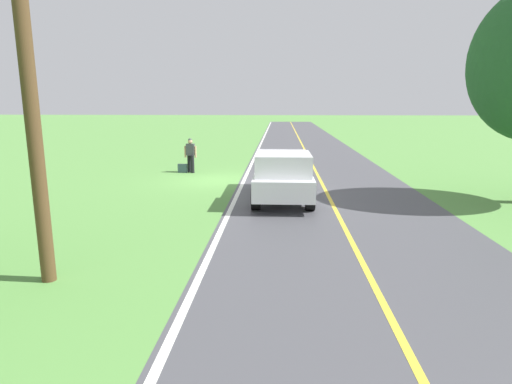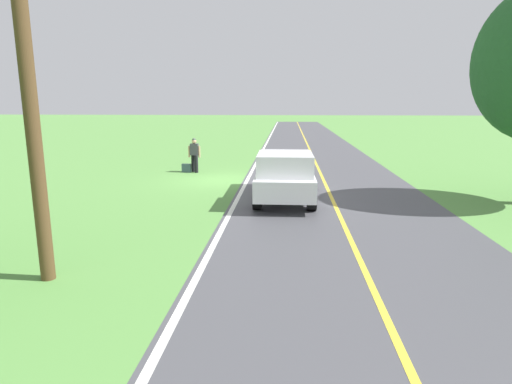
{
  "view_description": "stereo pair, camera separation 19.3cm",
  "coord_description": "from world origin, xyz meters",
  "px_view_note": "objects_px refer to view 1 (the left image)",
  "views": [
    {
      "loc": [
        -2.8,
        19.31,
        3.52
      ],
      "look_at": [
        -2.19,
        8.33,
        1.22
      ],
      "focal_mm": 30.21,
      "sensor_mm": 36.0,
      "label": 1
    },
    {
      "loc": [
        -2.99,
        19.3,
        3.52
      ],
      "look_at": [
        -2.19,
        8.33,
        1.22
      ],
      "focal_mm": 30.21,
      "sensor_mm": 36.0,
      "label": 2
    }
  ],
  "objects_px": {
    "hitchhiker_walking": "(191,153)",
    "utility_pole_roadside": "(30,96)",
    "pickup_truck_passing": "(283,174)",
    "suitcase_carried": "(183,168)"
  },
  "relations": [
    {
      "from": "hitchhiker_walking",
      "to": "pickup_truck_passing",
      "type": "distance_m",
      "value": 7.66
    },
    {
      "from": "hitchhiker_walking",
      "to": "pickup_truck_passing",
      "type": "xyz_separation_m",
      "value": [
        -4.62,
        6.11,
        -0.01
      ]
    },
    {
      "from": "suitcase_carried",
      "to": "utility_pole_roadside",
      "type": "bearing_deg",
      "value": 2.03
    },
    {
      "from": "hitchhiker_walking",
      "to": "utility_pole_roadside",
      "type": "distance_m",
      "value": 13.86
    },
    {
      "from": "hitchhiker_walking",
      "to": "pickup_truck_passing",
      "type": "bearing_deg",
      "value": 127.06
    },
    {
      "from": "suitcase_carried",
      "to": "utility_pole_roadside",
      "type": "height_order",
      "value": "utility_pole_roadside"
    },
    {
      "from": "pickup_truck_passing",
      "to": "utility_pole_roadside",
      "type": "height_order",
      "value": "utility_pole_roadside"
    },
    {
      "from": "hitchhiker_walking",
      "to": "utility_pole_roadside",
      "type": "xyz_separation_m",
      "value": [
        0.11,
        13.6,
        2.65
      ]
    },
    {
      "from": "pickup_truck_passing",
      "to": "hitchhiker_walking",
      "type": "bearing_deg",
      "value": -52.94
    },
    {
      "from": "hitchhiker_walking",
      "to": "suitcase_carried",
      "type": "bearing_deg",
      "value": 10.15
    }
  ]
}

